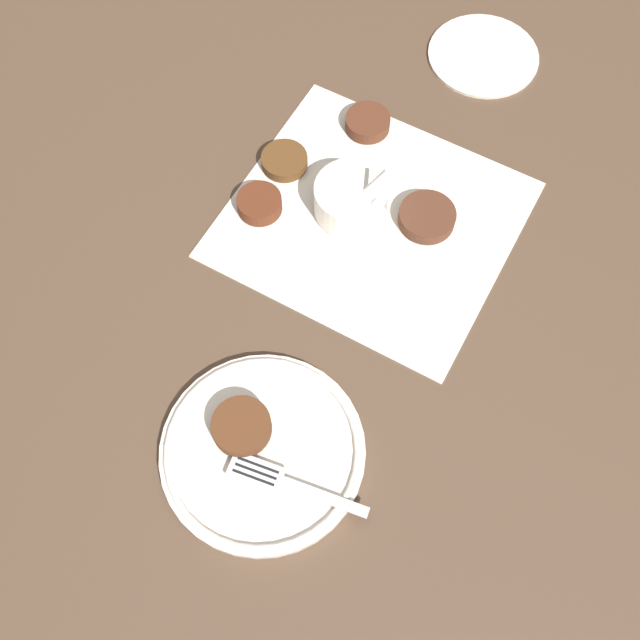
{
  "coord_description": "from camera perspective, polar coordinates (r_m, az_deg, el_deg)",
  "views": [
    {
      "loc": [
        0.26,
        -0.46,
        0.82
      ],
      "look_at": [
        0.04,
        -0.15,
        0.02
      ],
      "focal_mm": 42.0,
      "sensor_mm": 36.0,
      "label": 1
    }
  ],
  "objects": [
    {
      "name": "napkin",
      "position": [
        0.99,
        3.76,
        7.8
      ],
      "size": [
        0.39,
        0.36,
        0.0
      ],
      "color": "silver",
      "rests_on": "ground_plane"
    },
    {
      "name": "fritter_0",
      "position": [
        0.98,
        -4.63,
        8.83
      ],
      "size": [
        0.06,
        0.06,
        0.02
      ],
      "color": "#532716",
      "rests_on": "napkin"
    },
    {
      "name": "sauce_bowl",
      "position": [
        0.97,
        2.39,
        9.12
      ],
      "size": [
        0.1,
        0.1,
        0.09
      ],
      "color": "silver",
      "rests_on": "napkin"
    },
    {
      "name": "serving_plate",
      "position": [
        0.85,
        -4.4,
        -9.91
      ],
      "size": [
        0.23,
        0.23,
        0.02
      ],
      "color": "silver",
      "rests_on": "ground_plane"
    },
    {
      "name": "fritter_on_plate",
      "position": [
        0.84,
        -6.0,
        -8.08
      ],
      "size": [
        0.07,
        0.07,
        0.02
      ],
      "color": "#512D19",
      "rests_on": "serving_plate"
    },
    {
      "name": "fritter_2",
      "position": [
        0.98,
        8.15,
        7.77
      ],
      "size": [
        0.07,
        0.07,
        0.02
      ],
      "color": "#4D2B1C",
      "rests_on": "napkin"
    },
    {
      "name": "fritter_3",
      "position": [
        1.06,
        3.65,
        14.78
      ],
      "size": [
        0.06,
        0.06,
        0.02
      ],
      "color": "#4F291A",
      "rests_on": "napkin"
    },
    {
      "name": "extra_saucer",
      "position": [
        1.18,
        12.36,
        19.17
      ],
      "size": [
        0.16,
        0.16,
        0.01
      ],
      "color": "silver",
      "rests_on": "ground_plane"
    },
    {
      "name": "fritter_1",
      "position": [
        1.03,
        -2.73,
        12.03
      ],
      "size": [
        0.06,
        0.06,
        0.02
      ],
      "color": "#533318",
      "rests_on": "napkin"
    },
    {
      "name": "fork",
      "position": [
        0.83,
        -2.85,
        -12.21
      ],
      "size": [
        0.16,
        0.06,
        0.0
      ],
      "color": "silver",
      "rests_on": "serving_plate"
    },
    {
      "name": "ground_plane",
      "position": [
        0.98,
        3.47,
        7.05
      ],
      "size": [
        4.0,
        4.0,
        0.0
      ],
      "primitive_type": "plane",
      "color": "#4C3828"
    }
  ]
}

